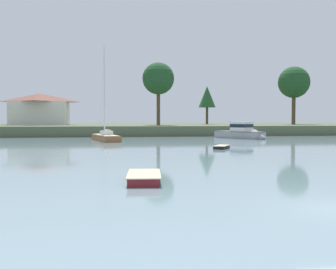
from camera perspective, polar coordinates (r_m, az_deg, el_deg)
far_shore_bank at (r=97.06m, az=-3.50°, el=0.96°), size 209.46×55.37×1.82m
sailboat_wood at (r=57.87m, az=-8.87°, el=-0.57°), size 4.32×9.78×14.25m
dinghy_maroon at (r=20.14m, az=-3.44°, el=-6.34°), size 1.97×3.69×0.60m
cruiser_grey at (r=64.23m, az=10.78°, el=-0.03°), size 7.30×9.51×4.65m
dinghy_black at (r=42.52m, az=7.66°, el=-1.84°), size 2.47×3.07×0.47m
shore_tree_inland_b at (r=97.33m, az=17.52°, el=7.07°), size 7.24×7.24×13.34m
shore_tree_inland_c at (r=97.13m, az=5.59°, el=5.33°), size 4.16×4.16×9.13m
shore_tree_inland_a at (r=82.96m, az=-1.39°, el=7.93°), size 6.57×6.57×12.86m
cottage_near_water at (r=89.83m, az=-17.74°, el=3.53°), size 12.25×10.69×6.70m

